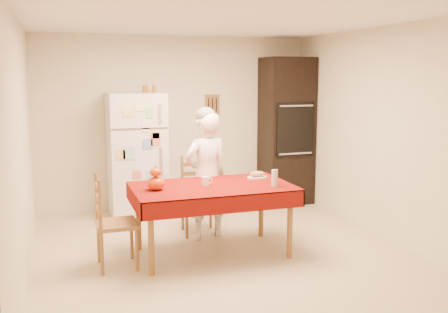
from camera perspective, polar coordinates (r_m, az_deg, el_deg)
name	(u,v)px	position (r m, az deg, el deg)	size (l,w,h in m)	color
floor	(226,255)	(5.53, 0.18, -11.14)	(4.50, 4.50, 0.00)	#CAB992
room_shell	(226,105)	(5.20, 0.19, 5.87)	(4.02, 4.52, 2.51)	beige
refrigerator	(137,155)	(6.95, -9.94, 0.16)	(0.75, 0.74, 1.70)	white
oven_cabinet	(286,131)	(7.64, 7.12, 2.92)	(0.70, 0.62, 2.20)	black
dining_table	(212,192)	(5.37, -1.37, -4.05)	(1.70, 1.00, 0.76)	brown
chair_far	(198,192)	(6.19, -2.99, -4.05)	(0.46, 0.44, 0.95)	brown
chair_left	(110,219)	(5.15, -12.90, -6.99)	(0.40, 0.42, 0.95)	brown
seated_woman	(206,176)	(5.89, -2.06, -2.24)	(0.55, 0.36, 1.51)	white
coffee_mug	(205,181)	(5.33, -2.15, -2.84)	(0.08, 0.08, 0.10)	white
pumpkin_lower	(156,183)	(5.18, -7.79, -3.05)	(0.19, 0.19, 0.14)	#D43D04
pumpkin_upper	(156,172)	(5.15, -7.82, -1.78)	(0.12, 0.12, 0.09)	#D03F04
wine_glass	(275,178)	(5.34, 5.80, -2.44)	(0.07, 0.07, 0.18)	silver
bread_plate	(257,177)	(5.75, 3.84, -2.39)	(0.24, 0.24, 0.02)	white
bread_loaf	(257,174)	(5.74, 3.84, -1.99)	(0.18, 0.10, 0.06)	tan
spice_jar_left	(144,89)	(6.94, -9.09, 7.63)	(0.05, 0.05, 0.10)	#8F521A
spice_jar_mid	(147,89)	(6.95, -8.84, 7.64)	(0.05, 0.05, 0.10)	#90611A
spice_jar_right	(154,89)	(6.97, -8.01, 7.66)	(0.05, 0.05, 0.10)	#905D1A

